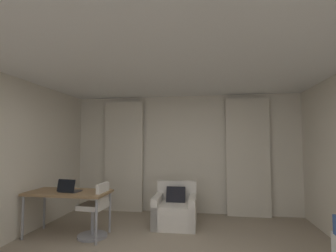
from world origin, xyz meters
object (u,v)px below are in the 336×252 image
at_px(laptop, 69,189).
at_px(desk_chair, 95,213).
at_px(armchair, 175,210).
at_px(desk, 69,195).

bearing_deg(laptop, desk_chair, 9.11).
bearing_deg(armchair, desk, -154.14).
bearing_deg(armchair, desk_chair, -146.58).
relative_size(armchair, desk_chair, 0.91).
distance_m(desk, laptop, 0.13).
height_order(desk, laptop, laptop).
xyz_separation_m(armchair, laptop, (-1.66, -0.88, 0.50)).
bearing_deg(armchair, laptop, -152.13).
distance_m(desk, desk_chair, 0.55).
relative_size(desk_chair, laptop, 2.55).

